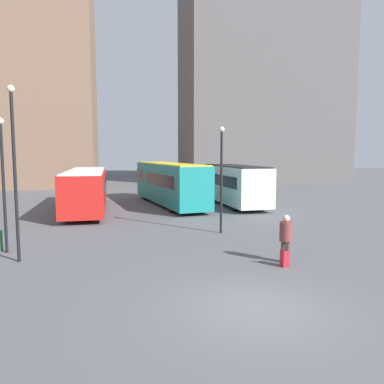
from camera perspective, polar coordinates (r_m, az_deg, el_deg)
ground_plane at (r=10.49m, az=9.77°, el=-17.15°), size 160.00×160.00×0.00m
building_block_right at (r=55.68m, az=10.64°, el=17.03°), size 22.00×11.61×29.71m
bus_0 at (r=27.71m, az=-15.77°, el=0.55°), size 2.71×11.75×2.89m
bus_1 at (r=29.53m, az=-3.54°, el=1.49°), size 4.35×12.04×3.29m
bus_2 at (r=29.46m, az=6.47°, el=1.26°), size 2.87×9.22×3.13m
traveler at (r=14.46m, az=14.10°, el=-6.28°), size 0.47×0.47×1.82m
suitcase at (r=14.14m, az=13.93°, el=-9.74°), size 0.23×0.32×0.89m
lamp_post_0 at (r=15.31m, az=-25.45°, el=4.24°), size 0.28×0.28×6.55m
lamp_post_1 at (r=16.98m, az=-26.85°, el=2.46°), size 0.28×0.28×5.50m
lamp_post_2 at (r=18.99m, az=4.50°, el=3.25°), size 0.28×0.28×5.41m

